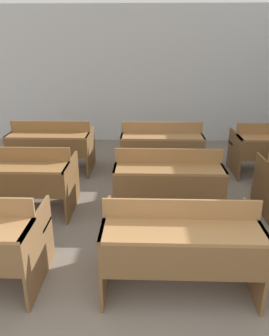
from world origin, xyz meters
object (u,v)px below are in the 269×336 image
(bench_second_left, at_px, (20,177))
(bench_third_center, at_px, (161,146))
(bench_third_left, at_px, (52,144))
(bench_front_center, at_px, (180,241))
(bench_second_center, at_px, (168,179))

(bench_second_left, xyz_separation_m, bench_third_center, (1.81, 1.38, 0.00))
(bench_second_left, bearing_deg, bench_third_left, 89.19)
(bench_front_center, xyz_separation_m, bench_third_center, (-0.03, 2.72, 0.00))
(bench_third_center, bearing_deg, bench_third_left, 179.47)
(bench_front_center, xyz_separation_m, bench_third_left, (-1.83, 2.73, 0.00))
(bench_second_center, distance_m, bench_third_left, 2.29)
(bench_second_center, xyz_separation_m, bench_third_left, (-1.81, 1.40, 0.00))
(bench_second_left, xyz_separation_m, bench_third_left, (0.02, 1.39, 0.00))
(bench_front_center, relative_size, bench_second_center, 1.00)
(bench_front_center, bearing_deg, bench_third_center, 90.65)
(bench_front_center, height_order, bench_third_center, same)
(bench_third_left, bearing_deg, bench_second_left, -90.81)
(bench_front_center, bearing_deg, bench_second_center, 90.66)
(bench_third_left, relative_size, bench_third_center, 1.00)
(bench_second_left, relative_size, bench_second_center, 1.00)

